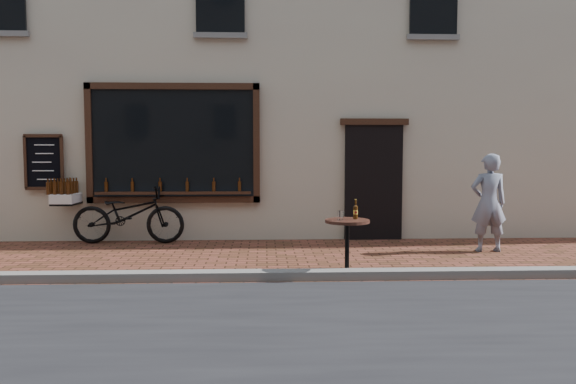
{
  "coord_description": "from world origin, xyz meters",
  "views": [
    {
      "loc": [
        -0.19,
        -7.21,
        1.76
      ],
      "look_at": [
        0.16,
        1.2,
        1.1
      ],
      "focal_mm": 35.0,
      "sensor_mm": 36.0,
      "label": 1
    }
  ],
  "objects": [
    {
      "name": "kerb",
      "position": [
        0.0,
        0.2,
        0.06
      ],
      "size": [
        90.0,
        0.25,
        0.12
      ],
      "primitive_type": "cube",
      "color": "slate",
      "rests_on": "ground"
    },
    {
      "name": "pedestrian",
      "position": [
        3.62,
        2.13,
        0.83
      ],
      "size": [
        0.62,
        0.42,
        1.67
      ],
      "primitive_type": "imported",
      "rotation": [
        0.0,
        0.0,
        3.11
      ],
      "color": "gray",
      "rests_on": "ground"
    },
    {
      "name": "bistro_table",
      "position": [
        0.94,
        0.35,
        0.56
      ],
      "size": [
        0.61,
        0.61,
        1.05
      ],
      "color": "black",
      "rests_on": "ground"
    },
    {
      "name": "shop_building",
      "position": [
        0.0,
        6.5,
        5.0
      ],
      "size": [
        28.0,
        6.2,
        10.0
      ],
      "color": "beige",
      "rests_on": "ground"
    },
    {
      "name": "ground",
      "position": [
        0.0,
        0.0,
        0.0
      ],
      "size": [
        90.0,
        90.0,
        0.0
      ],
      "primitive_type": "plane",
      "color": "#4C2A18",
      "rests_on": "ground"
    },
    {
      "name": "cargo_bicycle",
      "position": [
        -2.75,
        3.2,
        0.55
      ],
      "size": [
        2.44,
        0.75,
        1.15
      ],
      "rotation": [
        0.0,
        0.0,
        1.55
      ],
      "color": "black",
      "rests_on": "ground"
    }
  ]
}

